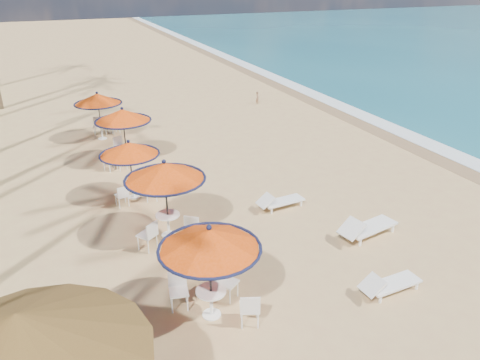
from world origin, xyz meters
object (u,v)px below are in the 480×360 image
Objects in this scene: station_0 at (211,250)px; lounger_mid at (366,227)px; station_2 at (130,155)px; station_4 at (99,104)px; station_3 at (122,123)px; lounger_far at (279,201)px; station_1 at (165,179)px; lounger_near at (388,284)px; palapa at (21,339)px.

lounger_mid is (5.74, 1.56, -1.51)m from station_0.
lounger_mid is (6.26, -5.69, -1.38)m from station_2.
station_3 is at bearing -83.21° from station_4.
station_1 is at bearing 179.97° from lounger_far.
station_2 is 8.57m from lounger_mid.
lounger_near is at bearing -71.86° from station_4.
lounger_mid is at bearing 21.89° from palapa.
station_2 is 1.26× the size of lounger_near.
station_0 is at bearing -85.89° from station_2.
palapa is at bearing -149.41° from station_0.
station_2 is 0.90× the size of station_3.
station_1 is 1.18× the size of lounger_mid.
lounger_mid is 10.64m from palapa.
station_1 is 1.15× the size of station_2.
station_1 is 7.02m from lounger_near.
lounger_near is at bearing -90.29° from lounger_far.
station_1 is at bearing -86.80° from station_4.
station_1 is at bearing 128.77° from lounger_near.
lounger_mid is 1.23× the size of lounger_far.
lounger_far is (-0.44, 5.41, -0.00)m from lounger_near.
lounger_mid is at bearing 61.64° from lounger_near.
lounger_far is (4.26, -6.52, -1.55)m from station_3.
station_3 is (-0.14, 6.88, -0.16)m from station_1.
station_4 is at bearing 104.85° from lounger_near.
station_0 reaches higher than station_4.
station_0 is 1.12× the size of station_2.
station_1 is 6.49m from lounger_mid.
station_3 is at bearing 74.23° from palapa.
station_4 is (-0.63, 14.74, -0.10)m from station_0.
station_4 is at bearing 90.81° from station_2.
palapa is (-3.74, -13.24, 0.75)m from station_3.
station_3 is 1.13× the size of lounger_mid.
station_4 is 1.34× the size of lounger_far.
station_3 is 7.95m from lounger_far.
station_0 is 4.60m from palapa.
station_0 is 1.41× the size of lounger_far.
station_0 is at bearing -175.81° from lounger_mid.
station_1 reaches higher than station_3.
station_2 is 0.56× the size of palapa.
station_1 is 3.26m from station_2.
lounger_mid is (1.20, 2.57, 0.06)m from lounger_near.
station_2 is at bearing -89.19° from station_4.
station_2 is 10.19m from palapa.
station_3 is (0.35, 3.67, 0.11)m from station_2.
station_0 is 1.15× the size of lounger_mid.
station_4 is (-0.60, 10.69, -0.23)m from station_1.
station_0 is at bearing 164.14° from lounger_near.
station_3 is 1.40× the size of lounger_near.
station_1 reaches higher than lounger_near.
station_0 is 6.21m from lounger_far.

